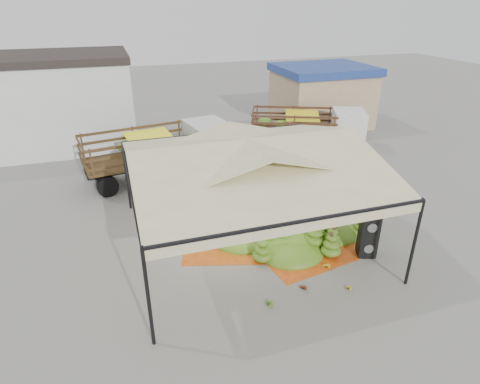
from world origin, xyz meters
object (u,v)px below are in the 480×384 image
object	(u,v)px
speaker_stack	(368,234)
truck_right	(312,124)
banana_heap	(291,220)
truck_left	(164,147)
vendor	(266,175)

from	to	relation	value
speaker_stack	truck_right	size ratio (longest dim) A/B	0.24
banana_heap	truck_left	world-z (taller)	truck_left
vendor	truck_right	bearing A→B (deg)	-144.50
speaker_stack	truck_right	xyz separation A→B (m)	(3.46, 11.05, 0.55)
truck_left	truck_right	world-z (taller)	truck_left
truck_right	speaker_stack	bearing A→B (deg)	-84.25
speaker_stack	truck_left	bearing A→B (deg)	140.19
banana_heap	speaker_stack	distance (m)	2.88
speaker_stack	truck_right	world-z (taller)	truck_right
truck_left	banana_heap	bearing A→B (deg)	-73.51
banana_heap	truck_right	size ratio (longest dim) A/B	0.88
truck_right	vendor	bearing A→B (deg)	-111.33
vendor	truck_right	distance (m)	7.10
vendor	banana_heap	bearing A→B (deg)	72.76
vendor	truck_right	world-z (taller)	truck_right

